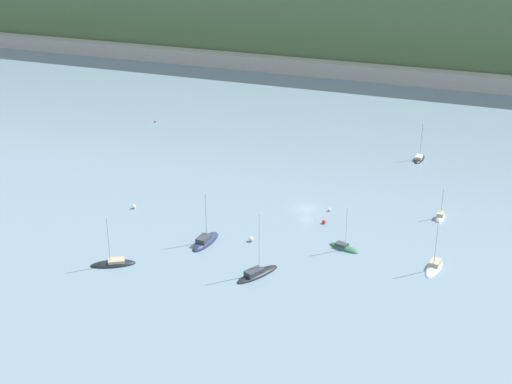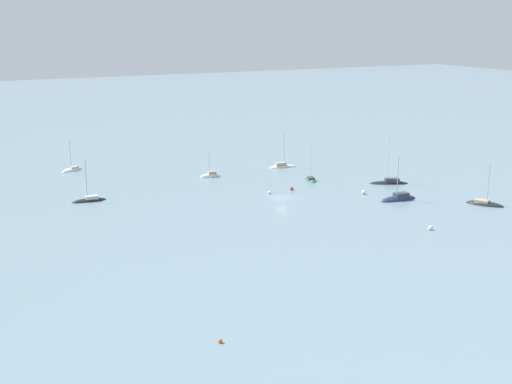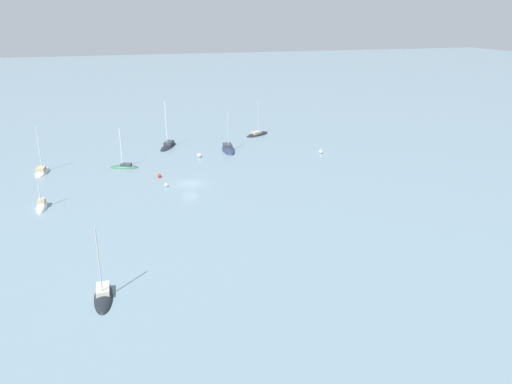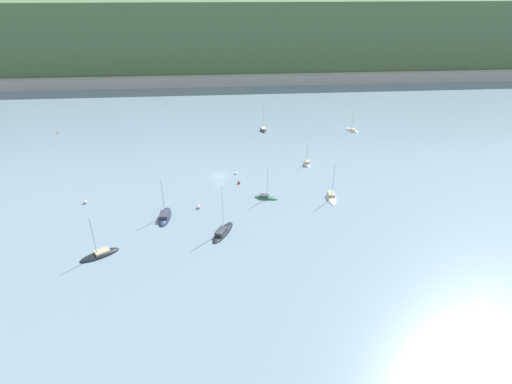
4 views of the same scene
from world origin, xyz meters
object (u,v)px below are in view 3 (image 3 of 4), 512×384
sailboat_6 (42,207)px  mooring_buoy_3 (199,155)px  sailboat_0 (103,296)px  mooring_buoy_0 (159,176)px  sailboat_1 (228,150)px  sailboat_5 (168,146)px  mooring_buoy_2 (166,185)px  mooring_buoy_4 (321,152)px  sailboat_7 (257,135)px  sailboat_2 (42,172)px  sailboat_3 (124,167)px

sailboat_6 → mooring_buoy_3: bearing=128.7°
sailboat_0 → mooring_buoy_0: size_ratio=12.31×
sailboat_1 → sailboat_5: bearing=-116.9°
mooring_buoy_2 → mooring_buoy_0: bearing=-83.7°
sailboat_6 → sailboat_0: bearing=18.6°
sailboat_1 → mooring_buoy_4: bearing=70.3°
sailboat_1 → sailboat_7: sailboat_1 is taller
sailboat_5 → mooring_buoy_4: size_ratio=13.99×
sailboat_2 → sailboat_7: (-48.66, -18.04, -0.06)m
sailboat_5 → mooring_buoy_3: sailboat_5 is taller
sailboat_2 → sailboat_6: (-1.89, 19.81, -0.04)m
sailboat_1 → sailboat_3: (22.75, 6.73, -0.02)m
sailboat_3 → sailboat_2: bearing=12.8°
mooring_buoy_3 → sailboat_6: bearing=36.9°
sailboat_2 → mooring_buoy_3: 31.05m
sailboat_6 → mooring_buoy_3: size_ratio=7.85×
sailboat_6 → mooring_buoy_4: (-55.11, -17.29, 0.29)m
sailboat_2 → mooring_buoy_3: (-30.99, -2.00, 0.28)m
sailboat_6 → sailboat_1: bearing=126.7°
sailboat_1 → sailboat_7: size_ratio=1.10×
sailboat_3 → sailboat_6: 22.87m
sailboat_1 → sailboat_5: (12.38, -7.15, 0.03)m
sailboat_3 → mooring_buoy_0: size_ratio=11.65×
mooring_buoy_0 → mooring_buoy_4: mooring_buoy_4 is taller
sailboat_6 → mooring_buoy_4: bearing=109.2°
sailboat_2 → sailboat_1: bearing=-75.3°
sailboat_5 → sailboat_7: sailboat_5 is taller
sailboat_5 → mooring_buoy_4: bearing=89.8°
sailboat_2 → sailboat_6: size_ratio=1.42×
sailboat_2 → sailboat_3: bearing=-88.3°
mooring_buoy_0 → mooring_buoy_4: (-35.69, -7.03, 0.03)m
sailboat_7 → mooring_buoy_3: (17.67, 16.04, 0.34)m
mooring_buoy_3 → mooring_buoy_4: bearing=170.1°
sailboat_7 → sailboat_6: bearing=-172.1°
sailboat_1 → sailboat_5: size_ratio=0.90×
sailboat_7 → mooring_buoy_3: bearing=-168.9°
sailboat_0 → sailboat_3: size_ratio=1.06×
sailboat_6 → mooring_buoy_0: (-19.41, -10.26, 0.25)m
sailboat_5 → mooring_buoy_2: (3.79, 27.77, 0.15)m
mooring_buoy_3 → mooring_buoy_0: bearing=50.0°
sailboat_0 → mooring_buoy_0: (-10.36, -40.33, 0.24)m
sailboat_7 → mooring_buoy_2: size_ratio=14.86×
sailboat_3 → mooring_buoy_4: 41.67m
mooring_buoy_3 → sailboat_3: bearing=12.0°
mooring_buoy_3 → sailboat_5: bearing=-63.5°
sailboat_3 → mooring_buoy_4: (-41.65, 1.20, 0.30)m
sailboat_0 → mooring_buoy_0: 41.64m
sailboat_6 → sailboat_3: bearing=145.8°
mooring_buoy_3 → mooring_buoy_2: bearing=62.3°
sailboat_2 → sailboat_3: sailboat_2 is taller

